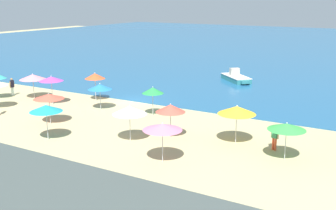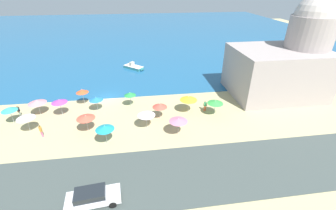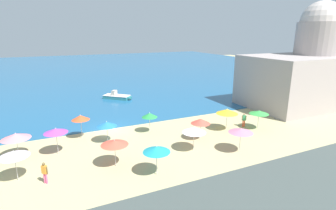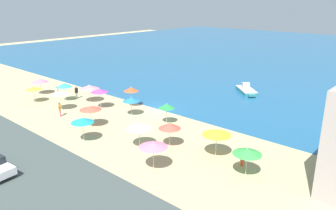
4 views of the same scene
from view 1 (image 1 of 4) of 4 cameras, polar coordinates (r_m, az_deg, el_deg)
ground_plane at (r=39.10m, az=-4.62°, el=0.47°), size 160.00×160.00×0.00m
sea at (r=89.24m, az=16.26°, el=7.76°), size 150.00×110.00×0.05m
beach_umbrella_1 at (r=36.37m, az=-9.22°, el=2.45°), size 2.06×2.06×2.27m
beach_umbrella_2 at (r=27.65m, az=9.31°, el=-0.68°), size 2.49×2.49×2.60m
beach_umbrella_3 at (r=29.12m, az=-16.21°, el=-0.43°), size 2.19×2.19×2.49m
beach_umbrella_6 at (r=25.49m, az=15.79°, el=-2.84°), size 2.24×2.24×2.30m
beach_umbrella_7 at (r=32.86m, az=-15.85°, el=1.13°), size 2.31×2.31×2.40m
beach_umbrella_8 at (r=39.32m, az=-9.87°, el=3.89°), size 1.88×1.88×2.68m
beach_umbrella_9 at (r=41.95m, az=-17.86°, el=3.64°), size 2.50×2.50×2.37m
beach_umbrella_10 at (r=34.01m, az=-2.08°, el=1.98°), size 1.76×1.76×2.39m
beach_umbrella_11 at (r=38.94m, az=-15.54°, el=3.44°), size 2.15×2.15×2.61m
beach_umbrella_12 at (r=24.13m, az=-0.76°, el=-2.98°), size 2.31×2.31×2.40m
beach_umbrella_13 at (r=28.46m, az=0.34°, el=-0.45°), size 2.04×2.04×2.41m
beach_umbrella_14 at (r=27.87m, az=-5.22°, el=-0.69°), size 2.30×2.30×2.48m
bather_0 at (r=43.86m, az=-20.36°, el=2.46°), size 0.25×0.57×1.76m
bather_3 at (r=27.24m, az=14.26°, el=-4.07°), size 0.54×0.33×1.67m
skiff_nearshore at (r=48.97m, az=9.19°, el=3.66°), size 4.54×4.41×1.43m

